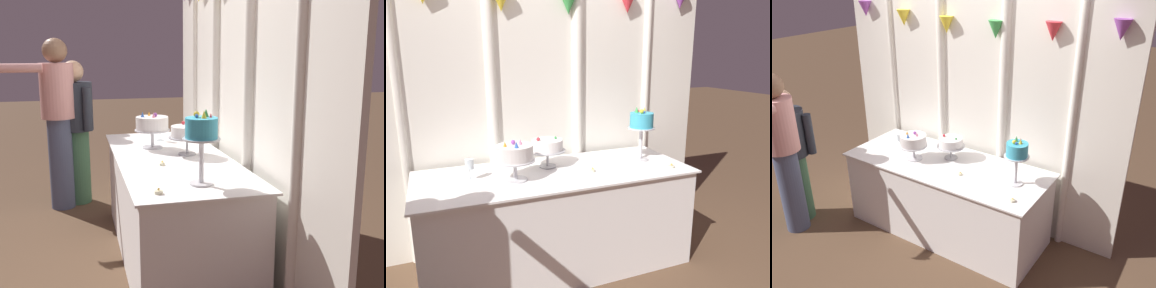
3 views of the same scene
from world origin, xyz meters
TOP-DOWN VIEW (x-y plane):
  - ground_plane at (0.00, 0.00)m, footprint 24.00×24.00m
  - draped_curtain at (0.01, 0.59)m, footprint 3.19×0.16m
  - cake_table at (0.00, 0.10)m, footprint 2.07×0.83m
  - cake_display_leftmost at (-0.33, 0.01)m, footprint 0.28×0.28m
  - cake_display_center at (-0.03, 0.23)m, footprint 0.28×0.28m
  - cake_display_rightmost at (0.75, 0.12)m, footprint 0.22×0.22m
  - wine_glass at (-0.63, 0.13)m, footprint 0.06×0.06m
  - tealight_far_left at (0.25, -0.02)m, footprint 0.04×0.04m
  - tealight_near_left at (0.87, -0.16)m, footprint 0.05×0.05m
  - guest_man_pink_jacket at (-1.50, -0.59)m, footprint 0.51×0.51m
  - guest_girl_blue_dress at (-1.37, -0.75)m, footprint 0.45×0.82m

SIDE VIEW (x-z plane):
  - ground_plane at x=0.00m, z-range 0.00..0.00m
  - cake_table at x=0.00m, z-range 0.00..0.79m
  - guest_man_pink_jacket at x=-1.50m, z-range 0.05..1.53m
  - tealight_near_left at x=0.87m, z-range 0.79..0.82m
  - tealight_far_left at x=0.25m, z-range 0.79..0.82m
  - wine_glass at x=-0.63m, z-range 0.83..0.99m
  - guest_girl_blue_dress at x=-1.37m, z-range 0.10..1.79m
  - cake_display_center at x=-0.03m, z-range 0.84..1.09m
  - cake_display_leftmost at x=-0.33m, z-range 0.84..1.14m
  - cake_display_rightmost at x=0.75m, z-range 0.88..1.33m
  - draped_curtain at x=0.01m, z-range 0.04..2.57m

